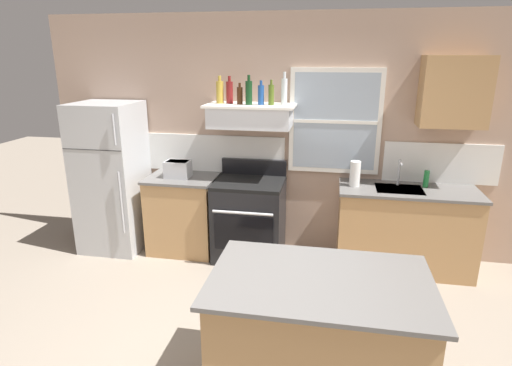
{
  "coord_description": "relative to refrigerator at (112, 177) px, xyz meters",
  "views": [
    {
      "loc": [
        0.64,
        -2.5,
        2.26
      ],
      "look_at": [
        -0.05,
        1.2,
        1.1
      ],
      "focal_mm": 29.47,
      "sensor_mm": 36.0,
      "label": 1
    }
  ],
  "objects": [
    {
      "name": "bottle_red_label_wine",
      "position": [
        1.41,
        0.15,
        1.0
      ],
      "size": [
        0.07,
        0.07,
        0.29
      ],
      "color": "maroon",
      "rests_on": "range_hood_shelf"
    },
    {
      "name": "toaster",
      "position": [
        0.82,
        0.03,
        0.14
      ],
      "size": [
        0.3,
        0.2,
        0.19
      ],
      "color": "silver",
      "rests_on": "counter_left_of_stove"
    },
    {
      "name": "bottle_dark_green_wine",
      "position": [
        1.64,
        0.06,
        1.0
      ],
      "size": [
        0.07,
        0.07,
        0.31
      ],
      "color": "#143819",
      "rests_on": "range_hood_shelf"
    },
    {
      "name": "counter_right_with_sink",
      "position": [
        3.35,
        0.06,
        -0.41
      ],
      "size": [
        1.43,
        0.63,
        0.91
      ],
      "color": "tan",
      "rests_on": "ground_plane"
    },
    {
      "name": "range_hood_shelf",
      "position": [
        1.65,
        0.12,
        0.75
      ],
      "size": [
        0.96,
        0.52,
        0.24
      ],
      "color": "silver"
    },
    {
      "name": "paper_towel_roll",
      "position": [
        2.79,
        0.06,
        0.17
      ],
      "size": [
        0.11,
        0.11,
        0.27
      ],
      "primitive_type": "cylinder",
      "color": "white",
      "rests_on": "counter_right_with_sink"
    },
    {
      "name": "bottle_brown_stout",
      "position": [
        1.54,
        0.09,
        0.97
      ],
      "size": [
        0.06,
        0.06,
        0.22
      ],
      "color": "#381E0F",
      "rests_on": "range_hood_shelf"
    },
    {
      "name": "bottle_olive_oil_square",
      "position": [
        1.88,
        0.08,
        0.98
      ],
      "size": [
        0.06,
        0.06,
        0.26
      ],
      "color": "#4C601E",
      "rests_on": "range_hood_shelf"
    },
    {
      "name": "upper_cabinet_right",
      "position": [
        3.7,
        0.2,
        1.03
      ],
      "size": [
        0.64,
        0.32,
        0.7
      ],
      "color": "tan"
    },
    {
      "name": "bottle_champagne_gold_foil",
      "position": [
        1.3,
        0.15,
        1.0
      ],
      "size": [
        0.08,
        0.08,
        0.29
      ],
      "color": "#B29333",
      "rests_on": "range_hood_shelf"
    },
    {
      "name": "refrigerator",
      "position": [
        0.0,
        0.0,
        0.0
      ],
      "size": [
        0.7,
        0.72,
        1.74
      ],
      "color": "#B7BABC",
      "rests_on": "ground_plane"
    },
    {
      "name": "dish_soap_bottle",
      "position": [
        3.53,
        0.16,
        0.13
      ],
      "size": [
        0.06,
        0.06,
        0.18
      ],
      "primitive_type": "cylinder",
      "color": "#268C3F",
      "rests_on": "counter_right_with_sink"
    },
    {
      "name": "back_wall",
      "position": [
        1.93,
        0.39,
        0.48
      ],
      "size": [
        5.4,
        0.11,
        2.7
      ],
      "color": "tan",
      "rests_on": "ground_plane"
    },
    {
      "name": "kitchen_island",
      "position": [
        2.51,
        -1.97,
        -0.41
      ],
      "size": [
        1.4,
        0.9,
        0.91
      ],
      "color": "tan",
      "rests_on": "ground_plane"
    },
    {
      "name": "sink_faucet",
      "position": [
        3.25,
        0.16,
        0.21
      ],
      "size": [
        0.03,
        0.17,
        0.28
      ],
      "color": "silver",
      "rests_on": "counter_right_with_sink"
    },
    {
      "name": "bottle_clear_tall",
      "position": [
        2.0,
        0.16,
        1.02
      ],
      "size": [
        0.06,
        0.06,
        0.34
      ],
      "color": "silver",
      "rests_on": "range_hood_shelf"
    },
    {
      "name": "stove_range",
      "position": [
        1.65,
        0.02,
        -0.41
      ],
      "size": [
        0.76,
        0.69,
        1.09
      ],
      "color": "black",
      "rests_on": "ground_plane"
    },
    {
      "name": "counter_left_of_stove",
      "position": [
        0.85,
        0.06,
        -0.41
      ],
      "size": [
        0.79,
        0.63,
        0.91
      ],
      "color": "tan",
      "rests_on": "ground_plane"
    },
    {
      "name": "bottle_blue_liqueur",
      "position": [
        1.77,
        0.09,
        0.98
      ],
      "size": [
        0.07,
        0.07,
        0.25
      ],
      "color": "#1E478C",
      "rests_on": "range_hood_shelf"
    }
  ]
}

